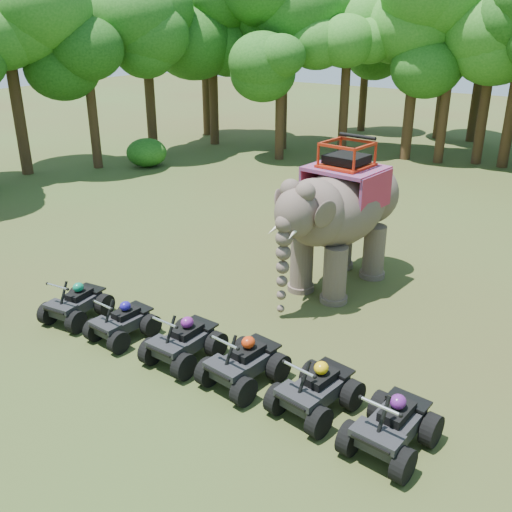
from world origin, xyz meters
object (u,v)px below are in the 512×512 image
object	(u,v)px
elephant	(341,215)
atv_0	(75,298)
atv_3	(244,356)
atv_5	(393,419)
atv_1	(122,317)
atv_2	(183,335)
atv_4	(316,383)

from	to	relation	value
elephant	atv_0	distance (m)	7.91
atv_3	atv_5	world-z (taller)	atv_5
atv_5	atv_1	bearing A→B (deg)	-174.91
elephant	atv_0	size ratio (longest dim) A/B	3.15
atv_1	atv_2	size ratio (longest dim) A/B	0.90
atv_1	atv_3	distance (m)	3.68
elephant	atv_1	distance (m)	6.97
atv_0	atv_2	bearing A→B (deg)	-4.76
atv_0	atv_4	xyz separation A→B (m)	(7.26, 0.23, 0.05)
atv_0	atv_5	xyz separation A→B (m)	(9.00, 0.03, 0.06)
atv_0	atv_1	world-z (taller)	atv_0
elephant	atv_5	bearing A→B (deg)	-49.67
atv_3	atv_5	distance (m)	3.55
atv_2	atv_4	distance (m)	3.53
atv_0	atv_1	size ratio (longest dim) A/B	1.04
atv_2	atv_3	size ratio (longest dim) A/B	0.98
atv_1	atv_2	world-z (taller)	atv_2
atv_0	atv_4	bearing A→B (deg)	-4.91
atv_0	atv_1	distance (m)	1.77
atv_5	atv_3	bearing A→B (deg)	-177.62
atv_3	atv_4	size ratio (longest dim) A/B	1.00
atv_3	atv_4	distance (m)	1.81
atv_3	elephant	bearing A→B (deg)	102.89
atv_3	atv_5	xyz separation A→B (m)	(3.55, -0.16, 0.01)
atv_0	elephant	bearing A→B (deg)	44.86
atv_2	atv_5	size ratio (longest dim) A/B	0.97
atv_4	atv_0	bearing A→B (deg)	-170.02
atv_2	atv_3	xyz separation A→B (m)	(1.72, 0.06, 0.01)
atv_0	atv_2	size ratio (longest dim) A/B	0.94
atv_4	atv_5	size ratio (longest dim) A/B	0.98
atv_0	atv_5	bearing A→B (deg)	-6.52
elephant	atv_5	xyz separation A→B (m)	(4.19, -6.03, -1.55)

